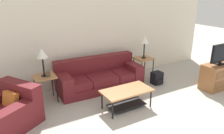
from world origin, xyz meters
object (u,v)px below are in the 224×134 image
object	(u,v)px
coffee_table	(127,95)
television	(222,53)
side_table_right	(144,60)
table_lamp_left	(42,54)
couch	(99,77)
side_table_left	(45,79)
tv_console	(218,76)
armchair	(9,112)
backpack	(157,78)
table_lamp_right	(145,40)

from	to	relation	value
coffee_table	television	distance (m)	2.82
side_table_right	table_lamp_left	xyz separation A→B (m)	(-2.89, 0.00, 0.61)
couch	table_lamp_left	bearing A→B (deg)	-177.56
coffee_table	television	world-z (taller)	television
side_table_left	television	bearing A→B (deg)	-20.18
couch	tv_console	distance (m)	3.20
tv_console	coffee_table	bearing A→B (deg)	173.23
tv_console	armchair	bearing A→B (deg)	169.70
armchair	tv_console	distance (m)	5.17
side_table_left	backpack	bearing A→B (deg)	-9.94
backpack	coffee_table	bearing A→B (deg)	-154.90
tv_console	table_lamp_left	bearing A→B (deg)	159.81
couch	backpack	bearing A→B (deg)	-20.83
backpack	side_table_left	bearing A→B (deg)	170.06
backpack	armchair	bearing A→B (deg)	-178.51
couch	side_table_left	xyz separation A→B (m)	(-1.45, -0.06, 0.28)
coffee_table	television	size ratio (longest dim) A/B	1.47
table_lamp_right	side_table_left	bearing A→B (deg)	-180.00
couch	table_lamp_right	xyz separation A→B (m)	(1.44, -0.06, 0.88)
armchair	table_lamp_left	bearing A→B (deg)	35.50
table_lamp_left	coffee_table	bearing A→B (deg)	-39.47
side_table_right	table_lamp_left	bearing A→B (deg)	180.00
side_table_right	television	world-z (taller)	television
tv_console	backpack	size ratio (longest dim) A/B	2.69
side_table_right	tv_console	xyz separation A→B (m)	(1.32, -1.55, -0.23)
coffee_table	table_lamp_left	xyz separation A→B (m)	(-1.49, 1.23, 0.85)
armchair	side_table_left	size ratio (longest dim) A/B	2.11
coffee_table	table_lamp_right	world-z (taller)	table_lamp_right
couch	armchair	bearing A→B (deg)	-163.55
couch	television	world-z (taller)	television
table_lamp_left	side_table_right	bearing A→B (deg)	-0.00
armchair	table_lamp_left	xyz separation A→B (m)	(0.87, 0.62, 0.89)
tv_console	television	bearing A→B (deg)	90.00
backpack	table_lamp_left	bearing A→B (deg)	170.06
side_table_left	backpack	distance (m)	3.06
television	backpack	bearing A→B (deg)	140.14
table_lamp_right	backpack	bearing A→B (deg)	-79.74
backpack	side_table_right	bearing A→B (deg)	100.26
armchair	television	size ratio (longest dim) A/B	1.80
side_table_left	table_lamp_left	distance (m)	0.61
couch	side_table_right	xyz separation A→B (m)	(1.44, -0.06, 0.28)
table_lamp_left	table_lamp_right	world-z (taller)	same
television	side_table_left	bearing A→B (deg)	159.82
table_lamp_right	tv_console	xyz separation A→B (m)	(1.32, -1.55, -0.84)
side_table_left	backpack	world-z (taller)	side_table_left
tv_console	television	size ratio (longest dim) A/B	1.23
side_table_left	television	xyz separation A→B (m)	(4.21, -1.55, 0.41)
side_table_left	table_lamp_left	xyz separation A→B (m)	(0.00, 0.00, 0.61)
coffee_table	table_lamp_right	xyz separation A→B (m)	(1.40, 1.23, 0.85)
side_table_left	tv_console	world-z (taller)	tv_console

